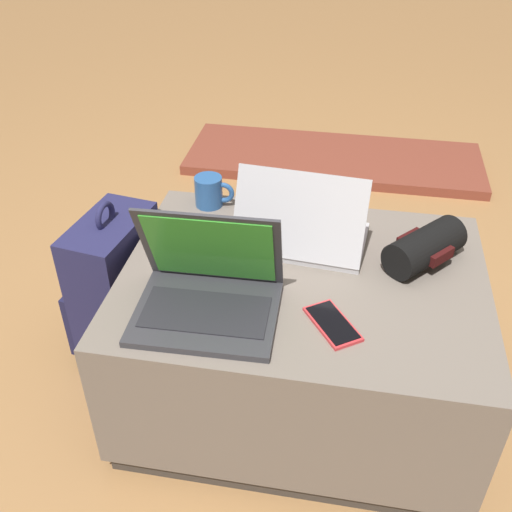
# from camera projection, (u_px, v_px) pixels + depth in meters

# --- Properties ---
(ground_plane) EXTENTS (14.00, 14.00, 0.00)m
(ground_plane) POSITION_uv_depth(u_px,v_px,m) (297.00, 393.00, 1.74)
(ground_plane) COLOR #9E7042
(ottoman) EXTENTS (0.90, 0.70, 0.43)m
(ottoman) POSITION_uv_depth(u_px,v_px,m) (300.00, 338.00, 1.61)
(ottoman) COLOR #3D3832
(ottoman) RESTS_ON ground_plane
(laptop_near) EXTENTS (0.33, 0.27, 0.25)m
(laptop_near) POSITION_uv_depth(u_px,v_px,m) (208.00, 291.00, 1.35)
(laptop_near) COLOR #333338
(laptop_near) RESTS_ON ottoman
(laptop_far) EXTENTS (0.35, 0.25, 0.22)m
(laptop_far) POSITION_uv_depth(u_px,v_px,m) (301.00, 231.00, 1.56)
(laptop_far) COLOR #B7B7BC
(laptop_far) RESTS_ON ottoman
(cell_phone) EXTENTS (0.14, 0.16, 0.01)m
(cell_phone) POSITION_uv_depth(u_px,v_px,m) (332.00, 324.00, 1.33)
(cell_phone) COLOR red
(cell_phone) RESTS_ON ottoman
(backpack) EXTENTS (0.24, 0.31, 0.53)m
(backpack) POSITION_uv_depth(u_px,v_px,m) (115.00, 292.00, 1.76)
(backpack) COLOR #23234C
(backpack) RESTS_ON ground_plane
(wrist_brace) EXTENTS (0.22, 0.23, 0.10)m
(wrist_brace) POSITION_uv_depth(u_px,v_px,m) (425.00, 247.00, 1.50)
(wrist_brace) COLOR black
(wrist_brace) RESTS_ON ottoman
(coffee_mug) EXTENTS (0.12, 0.08, 0.09)m
(coffee_mug) POSITION_uv_depth(u_px,v_px,m) (210.00, 191.00, 1.73)
(coffee_mug) COLOR #285693
(coffee_mug) RESTS_ON ottoman
(fireplace_hearth) EXTENTS (1.40, 0.50, 0.04)m
(fireplace_hearth) POSITION_uv_depth(u_px,v_px,m) (334.00, 159.00, 2.90)
(fireplace_hearth) COLOR brown
(fireplace_hearth) RESTS_ON ground_plane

